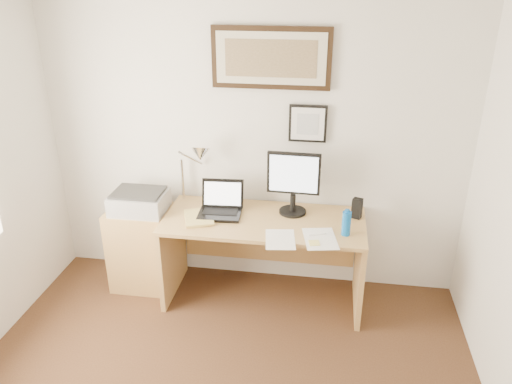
% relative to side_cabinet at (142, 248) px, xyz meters
% --- Properties ---
extents(wall_back, '(3.50, 0.02, 2.50)m').
position_rel_side_cabinet_xyz_m(wall_back, '(0.92, 0.32, 0.89)').
color(wall_back, silver).
rests_on(wall_back, ground).
extents(side_cabinet, '(0.50, 0.40, 0.73)m').
position_rel_side_cabinet_xyz_m(side_cabinet, '(0.00, 0.00, 0.00)').
color(side_cabinet, '#AD8348').
rests_on(side_cabinet, floor).
extents(water_bottle, '(0.07, 0.07, 0.19)m').
position_rel_side_cabinet_xyz_m(water_bottle, '(1.71, -0.20, 0.48)').
color(water_bottle, '#0E5CB7').
rests_on(water_bottle, desk).
extents(bottle_cap, '(0.03, 0.03, 0.02)m').
position_rel_side_cabinet_xyz_m(bottle_cap, '(1.71, -0.20, 0.58)').
color(bottle_cap, '#0E5CB7').
rests_on(bottle_cap, water_bottle).
extents(speaker, '(0.09, 0.09, 0.16)m').
position_rel_side_cabinet_xyz_m(speaker, '(1.80, 0.09, 0.47)').
color(speaker, black).
rests_on(speaker, desk).
extents(paper_sheet_a, '(0.25, 0.33, 0.00)m').
position_rel_side_cabinet_xyz_m(paper_sheet_a, '(1.23, -0.35, 0.39)').
color(paper_sheet_a, white).
rests_on(paper_sheet_a, desk).
extents(paper_sheet_b, '(0.29, 0.37, 0.00)m').
position_rel_side_cabinet_xyz_m(paper_sheet_b, '(1.52, -0.30, 0.39)').
color(paper_sheet_b, white).
rests_on(paper_sheet_b, desk).
extents(sticky_pad, '(0.09, 0.09, 0.01)m').
position_rel_side_cabinet_xyz_m(sticky_pad, '(1.48, -0.37, 0.39)').
color(sticky_pad, '#F0E371').
rests_on(sticky_pad, desk).
extents(marker_pen, '(0.14, 0.06, 0.02)m').
position_rel_side_cabinet_xyz_m(marker_pen, '(1.50, -0.25, 0.39)').
color(marker_pen, white).
rests_on(marker_pen, desk).
extents(book, '(0.31, 0.36, 0.02)m').
position_rel_side_cabinet_xyz_m(book, '(0.45, -0.16, 0.40)').
color(book, '#D3BA63').
rests_on(book, desk).
extents(desk, '(1.60, 0.70, 0.75)m').
position_rel_side_cabinet_xyz_m(desk, '(1.07, 0.04, 0.15)').
color(desk, '#AD8348').
rests_on(desk, floor).
extents(laptop, '(0.35, 0.31, 0.26)m').
position_rel_side_cabinet_xyz_m(laptop, '(0.71, 0.00, 0.44)').
color(laptop, black).
rests_on(laptop, desk).
extents(lcd_monitor, '(0.42, 0.22, 0.52)m').
position_rel_side_cabinet_xyz_m(lcd_monitor, '(1.29, 0.10, 0.68)').
color(lcd_monitor, black).
rests_on(lcd_monitor, desk).
extents(printer, '(0.44, 0.34, 0.18)m').
position_rel_side_cabinet_xyz_m(printer, '(0.03, -0.02, 0.45)').
color(printer, '#A1A1A3').
rests_on(printer, side_cabinet).
extents(desk_lamp, '(0.29, 0.27, 0.53)m').
position_rel_side_cabinet_xyz_m(desk_lamp, '(0.51, 0.13, 0.82)').
color(desk_lamp, silver).
rests_on(desk_lamp, desk).
extents(picture_large, '(0.92, 0.04, 0.47)m').
position_rel_side_cabinet_xyz_m(picture_large, '(1.07, 0.29, 1.59)').
color(picture_large, black).
rests_on(picture_large, wall_back).
extents(picture_small, '(0.30, 0.03, 0.30)m').
position_rel_side_cabinet_xyz_m(picture_small, '(1.37, 0.29, 1.09)').
color(picture_small, black).
rests_on(picture_small, wall_back).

